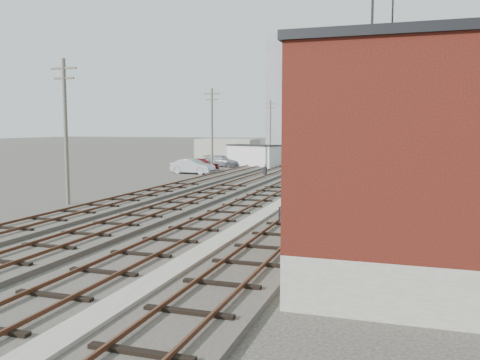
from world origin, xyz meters
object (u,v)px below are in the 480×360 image
at_px(switch_stand, 265,171).
at_px(car_grey, 222,161).
at_px(car_silver, 193,166).
at_px(signal_mast, 290,203).
at_px(car_red, 201,164).
at_px(site_trailer, 254,156).

distance_m(switch_stand, car_grey, 13.56).
relative_size(car_silver, car_grey, 0.98).
height_order(signal_mast, car_red, signal_mast).
height_order(signal_mast, car_grey, signal_mast).
bearing_deg(site_trailer, car_silver, -89.40).
distance_m(site_trailer, car_grey, 4.07).
height_order(switch_stand, car_red, car_red).
height_order(signal_mast, car_silver, signal_mast).
bearing_deg(car_red, site_trailer, -34.53).
height_order(site_trailer, car_silver, site_trailer).
relative_size(switch_stand, car_red, 0.28).
bearing_deg(car_red, car_grey, -2.07).
bearing_deg(car_red, switch_stand, -116.45).
bearing_deg(switch_stand, signal_mast, -61.18).
bearing_deg(signal_mast, car_grey, 113.18).
relative_size(car_red, car_grey, 0.88).
bearing_deg(car_grey, car_silver, -165.56).
distance_m(car_silver, car_grey, 9.95).
distance_m(switch_stand, car_red, 10.27).
xyz_separation_m(signal_mast, switch_stand, (-9.14, 30.19, -1.60)).
bearing_deg(car_grey, switch_stand, -129.87).
bearing_deg(switch_stand, car_silver, -173.30).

